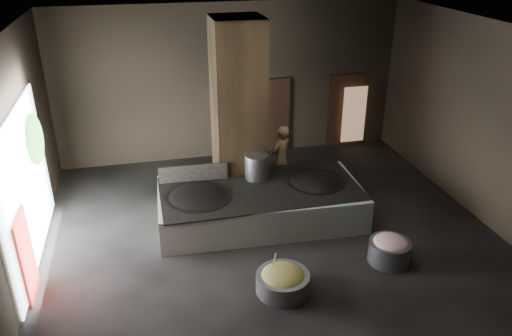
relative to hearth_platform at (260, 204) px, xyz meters
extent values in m
cube|color=black|center=(0.08, -0.54, -0.46)|extent=(10.00, 9.00, 0.10)
cube|color=black|center=(0.08, -0.54, 4.14)|extent=(10.00, 9.00, 0.10)
cube|color=black|center=(0.08, 4.01, 1.84)|extent=(10.00, 0.10, 4.50)
cube|color=black|center=(0.08, -5.09, 1.84)|extent=(10.00, 0.10, 4.50)
cube|color=black|center=(-4.97, -0.54, 1.84)|extent=(0.10, 9.00, 4.50)
cube|color=black|center=(5.13, -0.54, 1.84)|extent=(0.10, 9.00, 4.50)
cube|color=black|center=(-0.22, 1.36, 1.84)|extent=(1.20, 1.20, 4.50)
cube|color=silver|center=(0.00, 0.00, 0.00)|extent=(4.78, 2.45, 0.81)
cube|color=black|center=(0.00, 0.00, 0.41)|extent=(4.58, 2.20, 0.03)
ellipsoid|color=black|center=(-1.45, -0.05, 0.34)|extent=(1.48, 1.48, 0.41)
cylinder|color=black|center=(-1.45, -0.05, 0.41)|extent=(1.51, 1.51, 0.05)
ellipsoid|color=black|center=(1.35, 0.05, 0.34)|extent=(1.37, 1.37, 0.39)
cylinder|color=black|center=(1.35, 0.05, 0.41)|extent=(1.41, 1.41, 0.05)
cylinder|color=#A6AAAE|center=(0.05, 0.55, 0.72)|extent=(0.57, 0.57, 0.61)
cube|color=black|center=(-1.45, 0.75, 0.62)|extent=(1.63, 0.13, 0.41)
imported|color=#9B7A4F|center=(0.89, 1.40, 0.48)|extent=(0.77, 0.71, 1.78)
cylinder|color=slate|center=(-0.20, -2.64, -0.22)|extent=(1.33, 1.33, 0.38)
ellipsoid|color=olive|center=(-0.20, -2.64, -0.06)|extent=(0.84, 0.84, 0.26)
cylinder|color=#A6AAAE|center=(-0.35, -2.49, 0.14)|extent=(0.05, 0.41, 0.73)
cylinder|color=slate|center=(2.20, -2.24, -0.17)|extent=(1.13, 1.13, 0.47)
ellipsoid|color=#D88482|center=(2.20, -2.24, 0.04)|extent=(0.71, 0.71, 0.27)
cube|color=black|center=(1.28, 3.91, 0.69)|extent=(1.18, 0.08, 2.38)
cube|color=#8C6647|center=(1.28, 4.11, 0.64)|extent=(0.90, 0.04, 2.13)
cube|color=black|center=(3.68, 3.91, 0.69)|extent=(1.18, 0.08, 2.38)
cube|color=#8C6647|center=(3.92, 3.70, 0.64)|extent=(0.75, 0.04, 1.78)
cube|color=white|center=(-4.87, -0.34, 1.19)|extent=(0.04, 4.20, 3.10)
cube|color=maroon|center=(-4.80, -1.64, 0.44)|extent=(0.05, 0.90, 1.70)
ellipsoid|color=#194714|center=(-4.77, 0.76, 1.79)|extent=(0.28, 1.10, 1.10)
camera|label=1|loc=(-2.45, -9.92, 5.81)|focal=35.00mm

